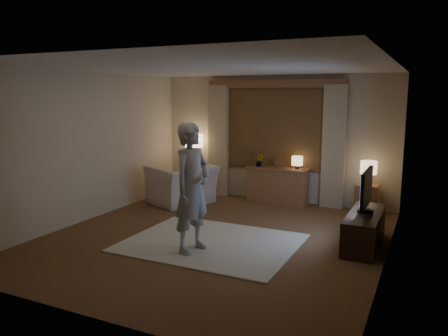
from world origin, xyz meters
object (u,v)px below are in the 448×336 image
Objects in this scene: sideboard at (277,187)px; armchair at (183,185)px; person at (192,188)px; side_table at (367,199)px; tv_stand at (364,229)px.

sideboard is 1.00× the size of armchair.
person is (1.56, -2.33, 0.54)m from armchair.
armchair reaches higher than sideboard.
armchair is 0.66× the size of person.
side_table is at bearing -22.35° from person.
side_table is 0.31× the size of person.
armchair is 2.15× the size of side_table.
tv_stand is 0.77× the size of person.
tv_stand is at bearing -49.51° from person.
armchair reaches higher than side_table.
person reaches higher than armchair.
tv_stand is (1.98, -1.89, -0.10)m from sideboard.
side_table is at bearing -1.62° from sideboard.
tv_stand is 2.61m from person.
armchair is 0.86× the size of tv_stand.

